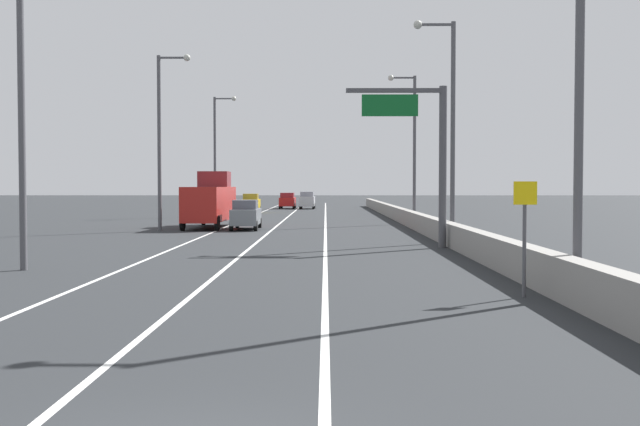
{
  "coord_description": "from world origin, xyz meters",
  "views": [
    {
      "loc": [
        1.51,
        -7.5,
        2.89
      ],
      "look_at": [
        1.15,
        41.23,
        1.14
      ],
      "focal_mm": 42.56,
      "sensor_mm": 36.0,
      "label": 1
    }
  ],
  "objects_px": {
    "car_red_1": "(287,201)",
    "car_silver_3": "(307,200)",
    "speed_advisory_sign": "(525,229)",
    "lamp_post_right_second": "(448,117)",
    "car_gray_0": "(246,215)",
    "lamp_post_right_near": "(571,50)",
    "box_truck": "(210,202)",
    "lamp_post_left_mid": "(163,131)",
    "lamp_post_right_third": "(411,139)",
    "car_yellow_2": "(251,203)",
    "lamp_post_left_near": "(28,83)",
    "overhead_sign_gantry": "(427,146)",
    "lamp_post_left_far": "(217,148)"
  },
  "relations": [
    {
      "from": "overhead_sign_gantry",
      "to": "car_yellow_2",
      "type": "height_order",
      "value": "overhead_sign_gantry"
    },
    {
      "from": "car_yellow_2",
      "to": "lamp_post_left_far",
      "type": "bearing_deg",
      "value": -101.98
    },
    {
      "from": "lamp_post_right_third",
      "to": "box_truck",
      "type": "height_order",
      "value": "lamp_post_right_third"
    },
    {
      "from": "overhead_sign_gantry",
      "to": "lamp_post_right_third",
      "type": "relative_size",
      "value": 0.67
    },
    {
      "from": "car_red_1",
      "to": "car_silver_3",
      "type": "distance_m",
      "value": 2.65
    },
    {
      "from": "lamp_post_right_near",
      "to": "lamp_post_right_second",
      "type": "height_order",
      "value": "same"
    },
    {
      "from": "speed_advisory_sign",
      "to": "car_red_1",
      "type": "relative_size",
      "value": 0.69
    },
    {
      "from": "overhead_sign_gantry",
      "to": "lamp_post_left_far",
      "type": "height_order",
      "value": "lamp_post_left_far"
    },
    {
      "from": "lamp_post_right_second",
      "to": "box_truck",
      "type": "height_order",
      "value": "lamp_post_right_second"
    },
    {
      "from": "overhead_sign_gantry",
      "to": "lamp_post_right_second",
      "type": "bearing_deg",
      "value": 65.37
    },
    {
      "from": "car_yellow_2",
      "to": "lamp_post_right_third",
      "type": "bearing_deg",
      "value": -58.53
    },
    {
      "from": "lamp_post_right_near",
      "to": "box_truck",
      "type": "height_order",
      "value": "lamp_post_right_near"
    },
    {
      "from": "overhead_sign_gantry",
      "to": "box_truck",
      "type": "distance_m",
      "value": 21.51
    },
    {
      "from": "lamp_post_right_near",
      "to": "lamp_post_left_mid",
      "type": "height_order",
      "value": "same"
    },
    {
      "from": "lamp_post_left_far",
      "to": "box_truck",
      "type": "distance_m",
      "value": 19.19
    },
    {
      "from": "car_gray_0",
      "to": "car_yellow_2",
      "type": "bearing_deg",
      "value": 95.0
    },
    {
      "from": "overhead_sign_gantry",
      "to": "car_yellow_2",
      "type": "xyz_separation_m",
      "value": [
        -12.68,
        45.72,
        -3.71
      ]
    },
    {
      "from": "lamp_post_right_third",
      "to": "lamp_post_left_near",
      "type": "height_order",
      "value": "same"
    },
    {
      "from": "car_yellow_2",
      "to": "box_truck",
      "type": "bearing_deg",
      "value": -90.03
    },
    {
      "from": "car_gray_0",
      "to": "car_silver_3",
      "type": "xyz_separation_m",
      "value": [
        2.96,
        44.9,
        0.09
      ]
    },
    {
      "from": "lamp_post_right_second",
      "to": "box_truck",
      "type": "xyz_separation_m",
      "value": [
        -14.21,
        13.81,
        -4.6
      ]
    },
    {
      "from": "lamp_post_right_near",
      "to": "car_red_1",
      "type": "height_order",
      "value": "lamp_post_right_near"
    },
    {
      "from": "lamp_post_left_far",
      "to": "car_yellow_2",
      "type": "bearing_deg",
      "value": 78.02
    },
    {
      "from": "speed_advisory_sign",
      "to": "car_red_1",
      "type": "distance_m",
      "value": 76.76
    },
    {
      "from": "lamp_post_left_far",
      "to": "lamp_post_right_second",
      "type": "bearing_deg",
      "value": -63.17
    },
    {
      "from": "lamp_post_right_second",
      "to": "lamp_post_left_mid",
      "type": "relative_size",
      "value": 1.0
    },
    {
      "from": "overhead_sign_gantry",
      "to": "lamp_post_right_near",
      "type": "distance_m",
      "value": 15.66
    },
    {
      "from": "speed_advisory_sign",
      "to": "lamp_post_right_second",
      "type": "relative_size",
      "value": 0.27
    },
    {
      "from": "speed_advisory_sign",
      "to": "car_silver_3",
      "type": "relative_size",
      "value": 0.73
    },
    {
      "from": "car_red_1",
      "to": "car_yellow_2",
      "type": "relative_size",
      "value": 0.96
    },
    {
      "from": "car_red_1",
      "to": "box_truck",
      "type": "xyz_separation_m",
      "value": [
        -3.17,
        -43.32,
        0.77
      ]
    },
    {
      "from": "lamp_post_right_second",
      "to": "box_truck",
      "type": "bearing_deg",
      "value": 135.83
    },
    {
      "from": "lamp_post_left_mid",
      "to": "lamp_post_right_second",
      "type": "bearing_deg",
      "value": -30.47
    },
    {
      "from": "speed_advisory_sign",
      "to": "lamp_post_left_mid",
      "type": "bearing_deg",
      "value": 118.36
    },
    {
      "from": "lamp_post_left_near",
      "to": "lamp_post_left_far",
      "type": "xyz_separation_m",
      "value": [
        -0.03,
        45.1,
        0.0
      ]
    },
    {
      "from": "lamp_post_right_third",
      "to": "car_gray_0",
      "type": "height_order",
      "value": "lamp_post_right_third"
    },
    {
      "from": "speed_advisory_sign",
      "to": "car_silver_3",
      "type": "bearing_deg",
      "value": 95.65
    },
    {
      "from": "car_red_1",
      "to": "car_yellow_2",
      "type": "bearing_deg",
      "value": -102.11
    },
    {
      "from": "lamp_post_left_mid",
      "to": "car_yellow_2",
      "type": "height_order",
      "value": "lamp_post_left_mid"
    },
    {
      "from": "lamp_post_right_second",
      "to": "box_truck",
      "type": "relative_size",
      "value": 1.28
    },
    {
      "from": "car_silver_3",
      "to": "box_truck",
      "type": "relative_size",
      "value": 0.47
    },
    {
      "from": "lamp_post_right_second",
      "to": "lamp_post_left_mid",
      "type": "distance_m",
      "value": 19.24
    },
    {
      "from": "speed_advisory_sign",
      "to": "car_red_1",
      "type": "height_order",
      "value": "speed_advisory_sign"
    },
    {
      "from": "speed_advisory_sign",
      "to": "car_yellow_2",
      "type": "height_order",
      "value": "speed_advisory_sign"
    },
    {
      "from": "car_gray_0",
      "to": "lamp_post_left_mid",
      "type": "bearing_deg",
      "value": -162.09
    },
    {
      "from": "car_red_1",
      "to": "car_silver_3",
      "type": "relative_size",
      "value": 1.06
    },
    {
      "from": "overhead_sign_gantry",
      "to": "car_yellow_2",
      "type": "relative_size",
      "value": 1.66
    },
    {
      "from": "car_red_1",
      "to": "box_truck",
      "type": "height_order",
      "value": "box_truck"
    },
    {
      "from": "lamp_post_left_far",
      "to": "car_red_1",
      "type": "distance_m",
      "value": 25.94
    },
    {
      "from": "speed_advisory_sign",
      "to": "lamp_post_right_second",
      "type": "height_order",
      "value": "lamp_post_right_second"
    }
  ]
}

